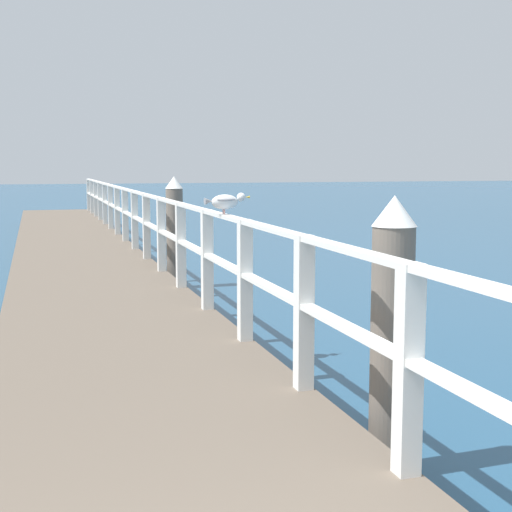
% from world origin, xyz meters
% --- Properties ---
extents(pier_deck, '(2.32, 26.57, 0.43)m').
position_xyz_m(pier_deck, '(0.00, 13.28, 0.22)').
color(pier_deck, brown).
rests_on(pier_deck, ground_plane).
extents(pier_railing, '(0.12, 25.09, 1.13)m').
position_xyz_m(pier_railing, '(1.08, 13.28, 1.12)').
color(pier_railing, silver).
rests_on(pier_railing, pier_deck).
extents(dock_piling_near, '(0.29, 0.29, 1.86)m').
position_xyz_m(dock_piling_near, '(1.46, 3.29, 0.94)').
color(dock_piling_near, '#6B6056').
rests_on(dock_piling_near, ground_plane).
extents(dock_piling_far, '(0.29, 0.29, 1.86)m').
position_xyz_m(dock_piling_far, '(1.46, 11.11, 0.94)').
color(dock_piling_far, '#6B6056').
rests_on(dock_piling_far, ground_plane).
extents(seagull_foreground, '(0.48, 0.19, 0.21)m').
position_xyz_m(seagull_foreground, '(1.09, 6.22, 1.69)').
color(seagull_foreground, white).
rests_on(seagull_foreground, pier_railing).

